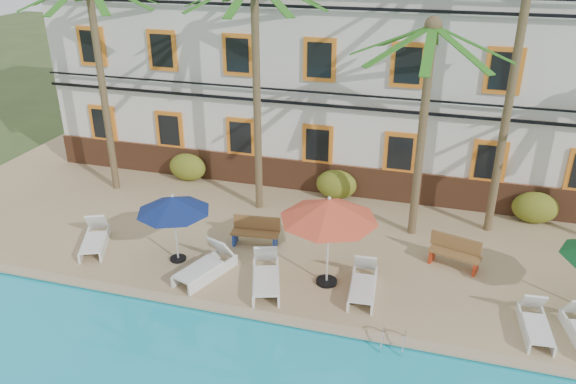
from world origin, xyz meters
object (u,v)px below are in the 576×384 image
(palm_c, at_px, (426,99))
(umbrella_red, at_px, (329,210))
(lounger_b, at_px, (206,266))
(palm_d, at_px, (519,41))
(bench_right, at_px, (456,252))
(palm_b, at_px, (256,62))
(lounger_d, at_px, (363,283))
(pool_ladder, at_px, (393,344))
(lounger_a, at_px, (95,239))
(umbrella_blue, at_px, (173,205))
(bench_left, at_px, (255,231))
(lounger_c, at_px, (266,275))
(palm_a, at_px, (98,55))
(lounger_e, at_px, (536,323))

(palm_c, bearing_deg, umbrella_red, -119.48)
(lounger_b, bearing_deg, umbrella_red, 9.57)
(palm_d, xyz_separation_m, lounger_b, (-7.88, -5.12, -5.84))
(umbrella_red, xyz_separation_m, bench_right, (3.44, 1.93, -1.84))
(palm_b, distance_m, lounger_d, 7.83)
(lounger_b, xyz_separation_m, pool_ladder, (5.52, -1.50, -0.31))
(palm_d, distance_m, bench_right, 6.34)
(lounger_a, relative_size, pool_ladder, 2.69)
(umbrella_blue, xyz_separation_m, bench_left, (1.95, 1.54, -1.39))
(pool_ladder, bearing_deg, palm_c, 90.54)
(palm_b, bearing_deg, palm_d, 3.75)
(lounger_c, relative_size, lounger_d, 1.12)
(lounger_d, height_order, bench_left, bench_left)
(palm_d, distance_m, lounger_b, 11.06)
(bench_right, bearing_deg, palm_a, 170.40)
(lounger_c, bearing_deg, lounger_d, 8.66)
(lounger_b, distance_m, bench_left, 2.21)
(palm_b, bearing_deg, lounger_e, -28.08)
(umbrella_blue, distance_m, bench_right, 8.37)
(palm_a, distance_m, lounger_c, 10.14)
(bench_right, relative_size, pool_ladder, 2.11)
(palm_a, height_order, umbrella_red, palm_a)
(palm_b, bearing_deg, pool_ladder, -48.07)
(umbrella_red, distance_m, lounger_a, 7.69)
(lounger_b, height_order, bench_right, lounger_b)
(lounger_e, xyz_separation_m, bench_right, (-1.98, 2.59, 0.20))
(palm_b, height_order, bench_right, palm_b)
(bench_right, bearing_deg, lounger_d, -138.51)
(palm_d, bearing_deg, palm_a, -178.02)
(umbrella_blue, relative_size, lounger_b, 1.02)
(bench_right, bearing_deg, palm_d, 68.57)
(lounger_c, bearing_deg, palm_d, 40.18)
(umbrella_red, distance_m, lounger_c, 2.63)
(palm_a, xyz_separation_m, palm_b, (5.86, -0.04, 0.10))
(palm_d, relative_size, bench_left, 6.32)
(umbrella_blue, bearing_deg, lounger_d, -1.23)
(lounger_a, distance_m, lounger_c, 5.83)
(lounger_d, distance_m, lounger_e, 4.38)
(pool_ladder, bearing_deg, bench_left, 143.05)
(umbrella_red, relative_size, lounger_b, 1.26)
(bench_left, bearing_deg, lounger_d, -24.27)
(lounger_a, distance_m, lounger_b, 4.03)
(palm_c, xyz_separation_m, bench_left, (-4.69, -2.14, -4.06))
(bench_left, bearing_deg, umbrella_blue, -141.60)
(palm_b, relative_size, umbrella_blue, 3.68)
(palm_c, relative_size, umbrella_blue, 3.15)
(palm_b, height_order, umbrella_blue, palm_b)
(lounger_c, distance_m, lounger_d, 2.70)
(umbrella_red, bearing_deg, palm_b, 129.97)
(umbrella_blue, bearing_deg, lounger_a, -179.36)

